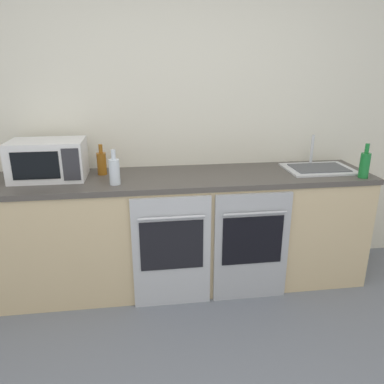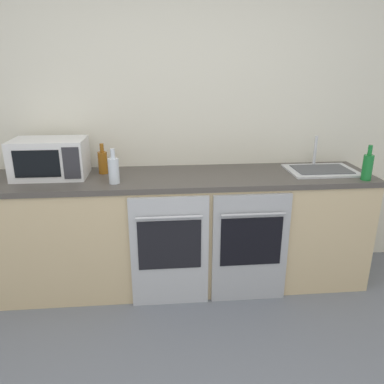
{
  "view_description": "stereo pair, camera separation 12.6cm",
  "coord_description": "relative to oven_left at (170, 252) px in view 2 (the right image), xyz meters",
  "views": [
    {
      "loc": [
        -0.27,
        -1.12,
        1.73
      ],
      "look_at": [
        0.11,
        1.63,
        0.78
      ],
      "focal_mm": 35.0,
      "sensor_mm": 36.0,
      "label": 1
    },
    {
      "loc": [
        -0.15,
        -1.14,
        1.73
      ],
      "look_at": [
        0.11,
        1.63,
        0.78
      ],
      "focal_mm": 35.0,
      "sensor_mm": 36.0,
      "label": 2
    }
  ],
  "objects": [
    {
      "name": "oven_left",
      "position": [
        0.0,
        0.0,
        0.0
      ],
      "size": [
        0.57,
        0.06,
        0.86
      ],
      "color": "#B7BABF",
      "rests_on": "ground_plane"
    },
    {
      "name": "microwave",
      "position": [
        -0.87,
        0.38,
        0.63
      ],
      "size": [
        0.53,
        0.34,
        0.29
      ],
      "color": "silver",
      "rests_on": "counter_back"
    },
    {
      "name": "bottle_green",
      "position": [
        1.46,
        0.08,
        0.58
      ],
      "size": [
        0.07,
        0.07,
        0.26
      ],
      "color": "#19722D",
      "rests_on": "counter_back"
    },
    {
      "name": "counter_back",
      "position": [
        0.09,
        0.32,
        0.02
      ],
      "size": [
        3.0,
        0.64,
        0.92
      ],
      "color": "#D1B789",
      "rests_on": "ground_plane"
    },
    {
      "name": "bottle_clear",
      "position": [
        -0.38,
        0.17,
        0.58
      ],
      "size": [
        0.08,
        0.08,
        0.25
      ],
      "color": "silver",
      "rests_on": "counter_back"
    },
    {
      "name": "wall_back",
      "position": [
        0.09,
        0.66,
        0.86
      ],
      "size": [
        10.0,
        0.06,
        2.6
      ],
      "color": "silver",
      "rests_on": "ground_plane"
    },
    {
      "name": "sink",
      "position": [
        1.23,
        0.34,
        0.5
      ],
      "size": [
        0.53,
        0.39,
        0.26
      ],
      "color": "silver",
      "rests_on": "counter_back"
    },
    {
      "name": "oven_right",
      "position": [
        0.6,
        0.0,
        0.0
      ],
      "size": [
        0.57,
        0.06,
        0.86
      ],
      "color": "#A8AAAF",
      "rests_on": "ground_plane"
    },
    {
      "name": "bottle_amber",
      "position": [
        -0.49,
        0.44,
        0.57
      ],
      "size": [
        0.07,
        0.07,
        0.24
      ],
      "color": "#8C5114",
      "rests_on": "counter_back"
    }
  ]
}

